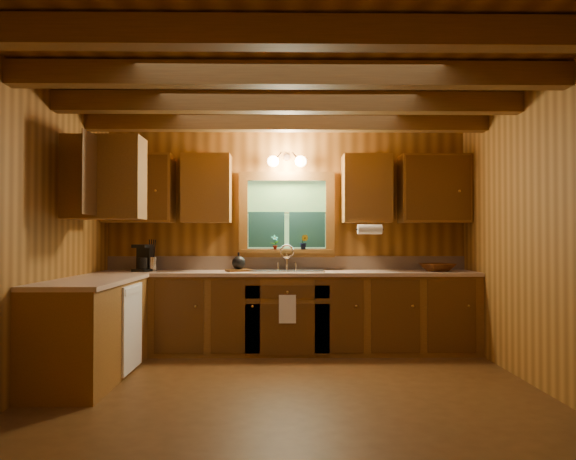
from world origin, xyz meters
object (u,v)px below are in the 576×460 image
(coffee_maker, at_px, (144,258))
(cutting_board, at_px, (239,270))
(wicker_basket, at_px, (437,267))
(sink, at_px, (287,275))

(coffee_maker, relative_size, cutting_board, 1.15)
(wicker_basket, bearing_deg, coffee_maker, 179.47)
(sink, distance_m, cutting_board, 0.54)
(cutting_board, bearing_deg, wicker_basket, -22.47)
(coffee_maker, xyz_separation_m, wicker_basket, (3.29, -0.03, -0.10))
(sink, bearing_deg, wicker_basket, -1.05)
(cutting_board, xyz_separation_m, wicker_basket, (2.23, 0.00, 0.03))
(sink, distance_m, coffee_maker, 1.62)
(coffee_maker, bearing_deg, sink, 18.29)
(coffee_maker, relative_size, wicker_basket, 0.83)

